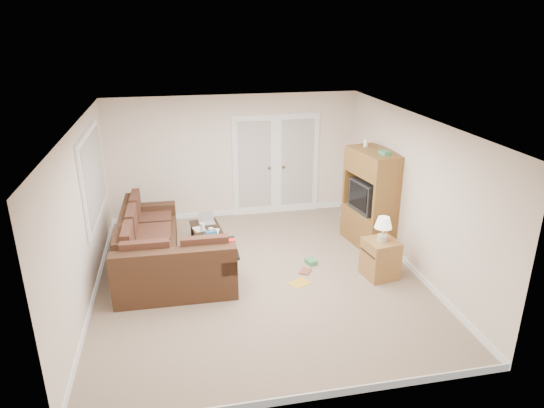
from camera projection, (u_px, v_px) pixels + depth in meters
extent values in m
plane|color=gray|center=(259.00, 277.00, 7.72)|extent=(5.50, 5.50, 0.00)
cube|color=white|center=(257.00, 122.00, 6.83)|extent=(5.00, 5.50, 0.02)
cube|color=white|center=(83.00, 217.00, 6.81)|extent=(0.02, 5.50, 2.50)
cube|color=white|center=(412.00, 193.00, 7.74)|extent=(0.02, 5.50, 2.50)
cube|color=white|center=(235.00, 157.00, 9.79)|extent=(5.00, 0.02, 2.50)
cube|color=white|center=(306.00, 302.00, 4.76)|extent=(5.00, 0.02, 2.50)
cube|color=silver|center=(255.00, 167.00, 9.92)|extent=(0.90, 0.04, 2.13)
cube|color=silver|center=(297.00, 164.00, 10.09)|extent=(0.90, 0.04, 2.13)
cube|color=silver|center=(255.00, 165.00, 9.88)|extent=(0.68, 0.02, 1.80)
cube|color=silver|center=(297.00, 162.00, 10.05)|extent=(0.68, 0.02, 1.80)
cube|color=silver|center=(93.00, 175.00, 7.62)|extent=(0.04, 1.92, 1.42)
cube|color=silver|center=(94.00, 175.00, 7.63)|extent=(0.02, 1.74, 1.24)
cube|color=#442A1A|center=(150.00, 248.00, 8.24)|extent=(0.93, 2.28, 0.41)
cube|color=#442A1A|center=(128.00, 227.00, 8.04)|extent=(0.28, 2.27, 0.42)
cube|color=#442A1A|center=(151.00, 210.00, 9.06)|extent=(0.89, 0.25, 0.22)
cube|color=#512E20|center=(153.00, 234.00, 8.16)|extent=(0.63, 2.18, 0.12)
cube|color=#442A1A|center=(176.00, 278.00, 7.28)|extent=(1.79, 0.92, 0.41)
cube|color=#442A1A|center=(174.00, 264.00, 6.83)|extent=(1.78, 0.27, 0.42)
cube|color=#442A1A|center=(227.00, 255.00, 7.30)|extent=(0.25, 0.89, 0.22)
cube|color=#512E20|center=(175.00, 260.00, 7.25)|extent=(1.68, 0.62, 0.12)
cube|color=black|center=(226.00, 248.00, 7.25)|extent=(0.33, 0.79, 0.03)
cube|color=red|center=(225.00, 241.00, 7.44)|extent=(0.32, 0.12, 0.02)
cube|color=black|center=(207.00, 230.00, 8.53)|extent=(0.59, 1.02, 0.04)
cube|color=black|center=(208.00, 243.00, 8.61)|extent=(0.51, 0.94, 0.03)
cylinder|color=white|center=(202.00, 227.00, 8.43)|extent=(0.08, 0.08, 0.14)
cylinder|color=red|center=(202.00, 220.00, 8.38)|extent=(0.01, 0.01, 0.12)
cube|color=#2D6093|center=(211.00, 233.00, 8.28)|extent=(0.20, 0.13, 0.08)
cube|color=white|center=(208.00, 231.00, 8.44)|extent=(0.37, 0.56, 0.00)
cube|color=brown|center=(370.00, 227.00, 8.80)|extent=(0.77, 1.18, 0.65)
cube|color=brown|center=(375.00, 163.00, 8.37)|extent=(0.77, 1.18, 0.44)
cube|color=black|center=(371.00, 196.00, 8.58)|extent=(0.63, 0.73, 0.55)
cube|color=black|center=(358.00, 197.00, 8.48)|extent=(0.11, 0.56, 0.44)
cube|color=#408D59|center=(385.00, 153.00, 8.04)|extent=(0.16, 0.22, 0.07)
cylinder|color=white|center=(366.00, 143.00, 8.56)|extent=(0.08, 0.08, 0.13)
cube|color=#A0713A|center=(380.00, 259.00, 7.66)|extent=(0.55, 0.55, 0.62)
cylinder|color=beige|center=(382.00, 238.00, 7.53)|extent=(0.15, 0.15, 0.10)
cylinder|color=beige|center=(383.00, 231.00, 7.49)|extent=(0.03, 0.03, 0.13)
cone|color=white|center=(384.00, 222.00, 7.44)|extent=(0.27, 0.27, 0.17)
cube|color=white|center=(344.00, 209.00, 10.10)|extent=(0.14, 0.13, 0.31)
cube|color=gold|center=(300.00, 283.00, 7.55)|extent=(0.37, 0.34, 0.01)
cube|color=#408D59|center=(311.00, 262.00, 8.14)|extent=(0.19, 0.23, 0.08)
imported|color=brown|center=(301.00, 271.00, 7.92)|extent=(0.26, 0.28, 0.02)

